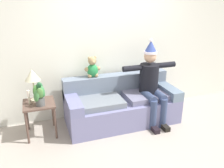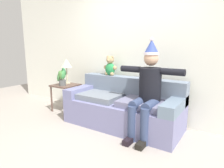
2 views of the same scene
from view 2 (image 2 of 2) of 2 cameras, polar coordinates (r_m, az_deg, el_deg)
The scene contains 9 objects.
ground_plane at distance 2.80m, azimuth -7.83°, elevation -18.65°, with size 10.00×10.00×0.00m, color #A69B91.
back_wall at distance 3.74m, azimuth 7.55°, elevation 10.42°, with size 7.00×0.10×2.70m, color silver.
couch at distance 3.45m, azimuth 3.41°, elevation -6.74°, with size 2.01×0.86×0.83m.
person_seated at distance 2.98m, azimuth 10.44°, elevation -1.05°, with size 1.02×0.77×1.52m.
teddy_bear at distance 3.77m, azimuth -0.57°, elevation 5.17°, with size 0.29×0.17×0.38m.
side_table at distance 4.28m, azimuth -13.46°, elevation -1.44°, with size 0.49×0.49×0.58m.
table_lamp at distance 4.30m, azimuth -13.27°, elevation 5.63°, with size 0.24×0.24×0.54m.
potted_plant at distance 4.14m, azimuth -14.49°, elevation 2.04°, with size 0.22×0.24×0.39m.
candle_tall at distance 4.32m, azimuth -15.07°, elevation 2.01°, with size 0.04×0.04×0.24m.
Camera 2 is at (1.62, -1.82, 1.38)m, focal length 31.09 mm.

